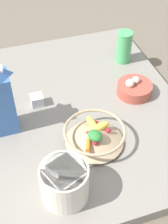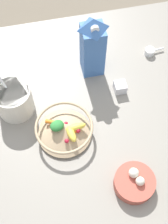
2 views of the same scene
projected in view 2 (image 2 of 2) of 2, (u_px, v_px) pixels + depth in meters
ground_plane at (108, 109)px, 1.25m from camera, size 6.00×6.00×0.00m
countertop at (109, 106)px, 1.23m from camera, size 0.97×0.97×0.05m
fruit_bowl at (64, 129)px, 1.11m from camera, size 0.21×0.21×0.08m
milk_carton at (93, 46)px, 1.17m from camera, size 0.08×0.08×0.27m
yogurt_tub at (14, 99)px, 1.14m from camera, size 0.14×0.14×0.22m
spice_jar at (120, 87)px, 1.22m from camera, size 0.05×0.05×0.04m
measuring_scoop at (150, 51)px, 1.32m from camera, size 0.09×0.04×0.03m
garlic_bowl at (134, 182)px, 1.03m from camera, size 0.14×0.14×0.07m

